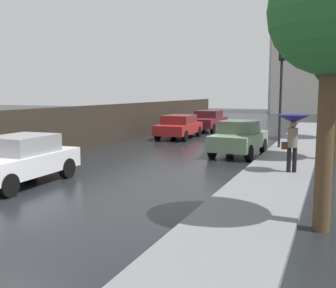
{
  "coord_description": "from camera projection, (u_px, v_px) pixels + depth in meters",
  "views": [
    {
      "loc": [
        6.8,
        -6.94,
        2.77
      ],
      "look_at": [
        2.17,
        4.39,
        1.2
      ],
      "focal_mm": 43.75,
      "sensor_mm": 36.0,
      "label": 1
    }
  ],
  "objects": [
    {
      "name": "car_maroon_far_lane",
      "position": [
        208.0,
        120.0,
        28.95
      ],
      "size": [
        1.9,
        4.35,
        1.45
      ],
      "rotation": [
        0.0,
        0.0,
        3.13
      ],
      "color": "maroon",
      "rests_on": "ground"
    },
    {
      "name": "traffic_light",
      "position": [
        281.0,
        77.0,
        19.08
      ],
      "size": [
        0.26,
        0.39,
        4.8
      ],
      "color": "black",
      "rests_on": "sidewalk_strip"
    },
    {
      "name": "distant_tower",
      "position": [
        312.0,
        36.0,
        53.31
      ],
      "size": [
        11.69,
        10.48,
        26.04
      ],
      "color": "#9E9993",
      "rests_on": "ground"
    },
    {
      "name": "pedestrian_with_umbrella_near",
      "position": [
        293.0,
        126.0,
        13.27
      ],
      "size": [
        1.06,
        1.06,
        1.89
      ],
      "rotation": [
        0.0,
        0.0,
        0.2
      ],
      "color": "black",
      "rests_on": "sidewalk_strip"
    },
    {
      "name": "car_green_mid_road",
      "position": [
        239.0,
        138.0,
        17.92
      ],
      "size": [
        1.97,
        3.94,
        1.51
      ],
      "rotation": [
        0.0,
        0.0,
        -0.06
      ],
      "color": "slate",
      "rests_on": "ground"
    },
    {
      "name": "sidewalk_strip",
      "position": [
        226.0,
        243.0,
        7.35
      ],
      "size": [
        2.2,
        60.0,
        0.14
      ],
      "primitive_type": "cube",
      "color": "slate",
      "rests_on": "ground"
    },
    {
      "name": "street_tree_mid",
      "position": [
        331.0,
        15.0,
        7.67
      ],
      "size": [
        2.39,
        2.39,
        5.46
      ],
      "color": "#4C3823",
      "rests_on": "ground"
    },
    {
      "name": "ground",
      "position": [
        6.0,
        215.0,
        9.28
      ],
      "size": [
        120.0,
        120.0,
        0.0
      ],
      "primitive_type": "plane",
      "color": "black"
    },
    {
      "name": "car_white_behind_camera",
      "position": [
        20.0,
        160.0,
        12.23
      ],
      "size": [
        1.83,
        4.02,
        1.47
      ],
      "rotation": [
        0.0,
        0.0,
        3.16
      ],
      "color": "silver",
      "rests_on": "ground"
    },
    {
      "name": "car_red_near_kerb",
      "position": [
        179.0,
        126.0,
        24.37
      ],
      "size": [
        1.94,
        4.14,
        1.39
      ],
      "rotation": [
        0.0,
        0.0,
        3.17
      ],
      "color": "maroon",
      "rests_on": "ground"
    }
  ]
}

